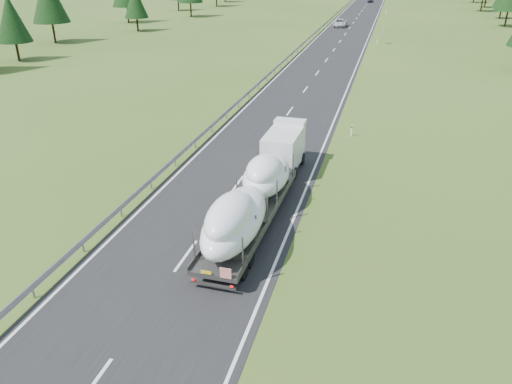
% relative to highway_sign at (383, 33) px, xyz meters
% --- Properties ---
extents(road_surface, '(10.00, 400.00, 0.02)m').
position_rel_highway_sign_xyz_m(road_surface, '(-7.20, 20.00, -1.80)').
color(road_surface, black).
rests_on(road_surface, ground).
extents(guardrail, '(0.10, 400.00, 0.76)m').
position_rel_highway_sign_xyz_m(guardrail, '(-12.50, 19.94, -1.21)').
color(guardrail, slate).
rests_on(guardrail, ground).
extents(marker_posts, '(0.13, 350.08, 1.00)m').
position_rel_highway_sign_xyz_m(marker_posts, '(-0.70, 75.00, -1.27)').
color(marker_posts, silver).
rests_on(marker_posts, ground).
extents(highway_sign, '(0.08, 0.90, 2.60)m').
position_rel_highway_sign_xyz_m(highway_sign, '(0.00, 0.00, 0.00)').
color(highway_sign, slate).
rests_on(highway_sign, ground).
extents(boat_truck, '(2.82, 17.44, 3.59)m').
position_rel_highway_sign_xyz_m(boat_truck, '(-4.72, -65.97, 0.14)').
color(boat_truck, silver).
rests_on(boat_truck, ground).
extents(distant_van, '(2.65, 5.68, 1.57)m').
position_rel_highway_sign_xyz_m(distant_van, '(-9.35, 20.52, -1.02)').
color(distant_van, silver).
rests_on(distant_van, ground).
extents(distant_car_dark, '(1.80, 3.91, 1.30)m').
position_rel_highway_sign_xyz_m(distant_car_dark, '(-6.50, 82.31, -1.16)').
color(distant_car_dark, black).
rests_on(distant_car_dark, ground).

